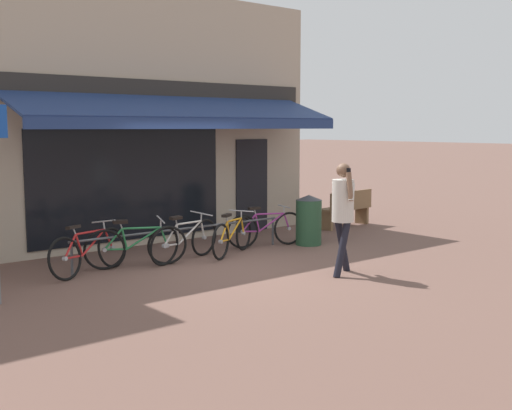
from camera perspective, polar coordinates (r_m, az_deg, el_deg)
ground_plane at (r=10.92m, az=-1.95°, el=-5.63°), size 160.00×160.00×0.00m
shop_front at (r=14.57m, az=-11.20°, el=7.52°), size 7.58×4.46×5.12m
bike_rack_rail at (r=11.67m, az=-6.43°, el=-2.42°), size 4.38×0.04×0.57m
bicycle_red at (r=10.80m, az=-14.62°, el=-3.99°), size 1.71×0.85×0.85m
bicycle_green at (r=11.06m, az=-10.61°, el=-3.59°), size 1.72×0.75×0.86m
bicycle_silver at (r=11.50m, az=-6.34°, el=-3.12°), size 1.72×0.60×0.85m
bicycle_orange at (r=11.96m, az=-2.11°, el=-2.76°), size 1.51×0.82×0.80m
bicycle_purple at (r=12.78m, az=0.89°, el=-2.11°), size 1.64×0.61×0.81m
pedestrian_adult at (r=10.39m, az=7.73°, el=-0.07°), size 0.60×0.61×1.82m
litter_bin at (r=13.01m, az=4.71°, el=-1.32°), size 0.53×0.53×1.02m
park_bench at (r=15.43m, az=8.07°, el=-0.24°), size 1.64×0.62×0.87m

